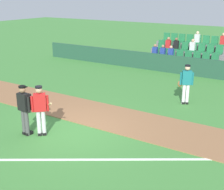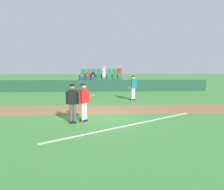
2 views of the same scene
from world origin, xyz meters
The scene contains 8 objects.
ground_plane centered at (0.00, 0.00, 0.00)m, with size 80.00×80.00×0.00m, color #42843A.
infield_dirt_path centered at (0.00, 1.70, 0.01)m, with size 28.00×2.36×0.03m, color #936642.
foul_line_chalk centered at (3.00, -0.50, 0.01)m, with size 12.00×0.10×0.01m, color white.
dugout_fence centered at (0.00, 9.76, 0.54)m, with size 20.00×0.16×1.08m, color #234C38.
stadium_bleachers centered at (-0.02, 11.63, 0.63)m, with size 5.00×2.95×2.30m.
batter_red_jersey centered at (-0.73, -0.90, 0.97)m, with size 0.73×0.68×1.76m.
umpire_home_plate centered at (-1.21, -1.15, 1.00)m, with size 0.59×0.31×1.76m.
runner_teal_jersey centered at (2.31, 4.78, 0.96)m, with size 0.64×0.43×1.76m.
Camera 2 is at (0.13, -10.91, 2.73)m, focal length 35.49 mm.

